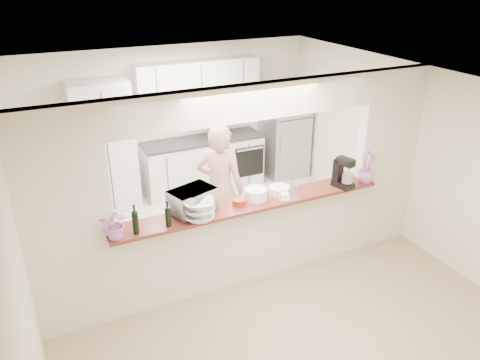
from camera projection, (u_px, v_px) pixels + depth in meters
floor at (249, 276)px, 6.03m from camera, size 6.00×6.00×0.00m
tile_overlay at (205, 222)px, 7.30m from camera, size 5.00×2.90×0.01m
partition at (250, 171)px, 5.41m from camera, size 5.00×0.15×2.50m
bar_counter at (249, 238)px, 5.79m from camera, size 3.40×0.38×1.09m
kitchen_cabinets at (166, 142)px, 7.78m from camera, size 3.15×0.62×2.25m
refrigerator at (284, 132)px, 8.65m from camera, size 0.75×0.70×1.70m
flower_left at (116, 224)px, 4.76m from camera, size 0.38×0.36×0.33m
wine_bottle_a at (168, 216)px, 4.99m from camera, size 0.06×0.06×0.31m
wine_bottle_b at (135, 222)px, 4.85m from camera, size 0.07×0.07×0.34m
toaster_oven at (192, 201)px, 5.28m from camera, size 0.58×0.48×0.28m
serving_bowls at (199, 210)px, 5.11m from camera, size 0.42×0.42×0.24m
plate_stack_a at (256, 194)px, 5.61m from camera, size 0.28×0.28×0.13m
plate_stack_b at (279, 190)px, 5.74m from camera, size 0.26×0.26×0.09m
red_bowl at (239, 202)px, 5.48m from camera, size 0.16×0.16×0.07m
tan_bowl at (280, 193)px, 5.69m from camera, size 0.14×0.14×0.07m
utensil_caddy at (289, 192)px, 5.59m from camera, size 0.28×0.21×0.24m
stand_mixer at (343, 174)px, 5.88m from camera, size 0.23×0.30×0.39m
flower_right at (366, 167)px, 5.99m from camera, size 0.26×0.26×0.40m
person at (220, 189)px, 6.29m from camera, size 0.78×0.76×1.81m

